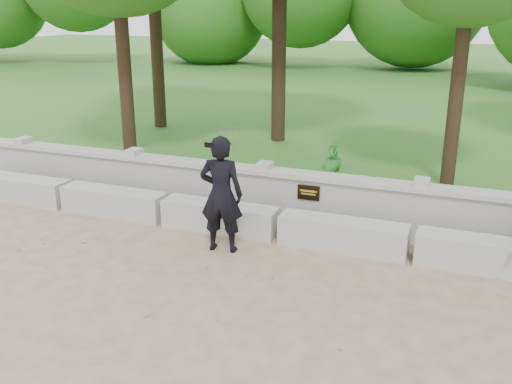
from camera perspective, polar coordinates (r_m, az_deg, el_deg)
ground at (r=7.28m, az=-2.71°, el=-10.20°), size 80.00×80.00×0.00m
lawn at (r=20.28m, az=13.67°, el=8.36°), size 40.00×22.00×0.25m
concrete_bench at (r=8.79m, az=2.29°, el=-3.37°), size 11.90×0.45×0.45m
parapet_wall at (r=9.33m, az=3.72°, el=-0.51°), size 12.50×0.35×0.90m
man_main at (r=8.20m, az=-3.49°, el=-0.24°), size 0.68×0.62×1.73m
shrub_a at (r=10.64m, az=-5.33°, el=2.23°), size 0.34×0.28×0.57m
shrub_b at (r=9.84m, az=7.07°, el=1.09°), size 0.45×0.46×0.66m
shrub_d at (r=11.60m, az=7.79°, el=3.63°), size 0.45×0.46×0.62m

